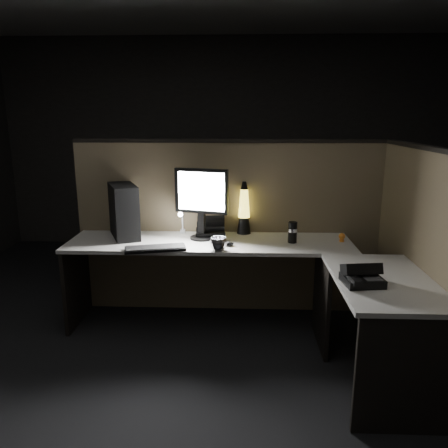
{
  "coord_description": "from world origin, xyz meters",
  "views": [
    {
      "loc": [
        0.1,
        -2.8,
        1.72
      ],
      "look_at": [
        -0.02,
        0.35,
        0.94
      ],
      "focal_mm": 35.0,
      "sensor_mm": 36.0,
      "label": 1
    }
  ],
  "objects_px": {
    "pc_tower": "(124,211)",
    "lava_lamp": "(244,212)",
    "monitor": "(201,197)",
    "keyboard": "(155,249)",
    "desk_phone": "(361,275)"
  },
  "relations": [
    {
      "from": "monitor",
      "to": "lava_lamp",
      "type": "distance_m",
      "value": 0.42
    },
    {
      "from": "lava_lamp",
      "to": "desk_phone",
      "type": "bearing_deg",
      "value": -58.31
    },
    {
      "from": "monitor",
      "to": "desk_phone",
      "type": "relative_size",
      "value": 2.28
    },
    {
      "from": "monitor",
      "to": "keyboard",
      "type": "distance_m",
      "value": 0.58
    },
    {
      "from": "keyboard",
      "to": "lava_lamp",
      "type": "height_order",
      "value": "lava_lamp"
    },
    {
      "from": "pc_tower",
      "to": "lava_lamp",
      "type": "bearing_deg",
      "value": -15.49
    },
    {
      "from": "pc_tower",
      "to": "keyboard",
      "type": "height_order",
      "value": "pc_tower"
    },
    {
      "from": "lava_lamp",
      "to": "monitor",
      "type": "bearing_deg",
      "value": -153.46
    },
    {
      "from": "monitor",
      "to": "keyboard",
      "type": "xyz_separation_m",
      "value": [
        -0.32,
        -0.34,
        -0.34
      ]
    },
    {
      "from": "monitor",
      "to": "desk_phone",
      "type": "distance_m",
      "value": 1.46
    },
    {
      "from": "keyboard",
      "to": "lava_lamp",
      "type": "bearing_deg",
      "value": 23.7
    },
    {
      "from": "desk_phone",
      "to": "pc_tower",
      "type": "bearing_deg",
      "value": 142.48
    },
    {
      "from": "pc_tower",
      "to": "lava_lamp",
      "type": "height_order",
      "value": "lava_lamp"
    },
    {
      "from": "monitor",
      "to": "lava_lamp",
      "type": "relative_size",
      "value": 1.28
    },
    {
      "from": "pc_tower",
      "to": "keyboard",
      "type": "xyz_separation_m",
      "value": [
        0.33,
        -0.37,
        -0.21
      ]
    }
  ]
}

